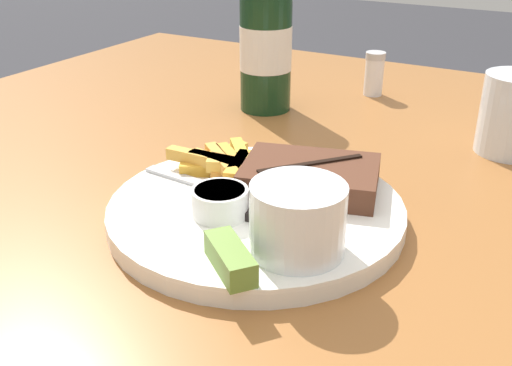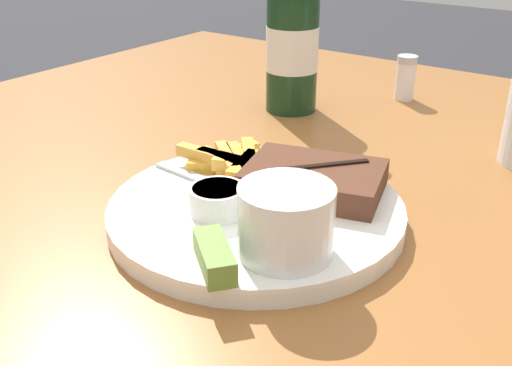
# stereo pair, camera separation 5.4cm
# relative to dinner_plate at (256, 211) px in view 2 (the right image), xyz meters

# --- Properties ---
(dining_table) EXTENTS (1.21, 1.27, 0.74)m
(dining_table) POSITION_rel_dinner_plate_xyz_m (0.00, 0.00, -0.08)
(dining_table) COLOR #935B2D
(dining_table) RESTS_ON ground_plane
(dinner_plate) EXTENTS (0.27, 0.27, 0.02)m
(dinner_plate) POSITION_rel_dinner_plate_xyz_m (0.00, 0.00, 0.00)
(dinner_plate) COLOR white
(dinner_plate) RESTS_ON dining_table
(steak_portion) EXTENTS (0.15, 0.12, 0.03)m
(steak_portion) POSITION_rel_dinner_plate_xyz_m (0.03, 0.05, 0.02)
(steak_portion) COLOR #512D1E
(steak_portion) RESTS_ON dinner_plate
(fries_pile) EXTENTS (0.11, 0.12, 0.02)m
(fries_pile) POSITION_rel_dinner_plate_xyz_m (-0.06, 0.04, 0.02)
(fries_pile) COLOR gold
(fries_pile) RESTS_ON dinner_plate
(coleslaw_cup) EXTENTS (0.08, 0.08, 0.06)m
(coleslaw_cup) POSITION_rel_dinner_plate_xyz_m (0.07, -0.06, 0.04)
(coleslaw_cup) COLOR white
(coleslaw_cup) RESTS_ON dinner_plate
(dipping_sauce_cup) EXTENTS (0.05, 0.05, 0.02)m
(dipping_sauce_cup) POSITION_rel_dinner_plate_xyz_m (-0.02, -0.04, 0.02)
(dipping_sauce_cup) COLOR silver
(dipping_sauce_cup) RESTS_ON dinner_plate
(pickle_spear) EXTENTS (0.06, 0.06, 0.02)m
(pickle_spear) POSITION_rel_dinner_plate_xyz_m (0.04, -0.10, 0.02)
(pickle_spear) COLOR olive
(pickle_spear) RESTS_ON dinner_plate
(fork_utensil) EXTENTS (0.13, 0.02, 0.00)m
(fork_utensil) POSITION_rel_dinner_plate_xyz_m (-0.07, 0.01, 0.01)
(fork_utensil) COLOR #B7B7BC
(fork_utensil) RESTS_ON dinner_plate
(knife_utensil) EXTENTS (0.03, 0.17, 0.01)m
(knife_utensil) POSITION_rel_dinner_plate_xyz_m (0.01, 0.03, 0.01)
(knife_utensil) COLOR #B7B7BC
(knife_utensil) RESTS_ON dinner_plate
(beer_bottle) EXTENTS (0.07, 0.07, 0.25)m
(beer_bottle) POSITION_rel_dinner_plate_xyz_m (-0.15, 0.29, 0.08)
(beer_bottle) COLOR #143319
(beer_bottle) RESTS_ON dining_table
(salt_shaker) EXTENTS (0.03, 0.03, 0.07)m
(salt_shaker) POSITION_rel_dinner_plate_xyz_m (-0.04, 0.43, 0.02)
(salt_shaker) COLOR white
(salt_shaker) RESTS_ON dining_table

